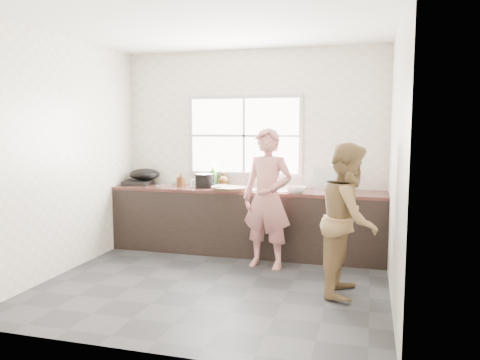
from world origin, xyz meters
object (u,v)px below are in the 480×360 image
(cutting_board, at_px, (230,188))
(wok, at_px, (145,174))
(dish_rack, at_px, (329,178))
(pot_lid_left, at_px, (163,184))
(bottle_brown_tall, at_px, (181,180))
(bowl_mince, at_px, (219,188))
(glass_jar, at_px, (192,183))
(bottle_brown_short, at_px, (224,179))
(person_side, at_px, (349,219))
(pot_lid_right, at_px, (167,184))
(bowl_crabs, at_px, (296,190))
(black_pot, at_px, (205,181))
(bowl_held, at_px, (298,190))
(woman, at_px, (267,203))
(bottle_green, at_px, (213,175))
(plate_food, at_px, (210,185))
(burner, at_px, (138,183))

(cutting_board, relative_size, wok, 1.00)
(dish_rack, relative_size, pot_lid_left, 1.38)
(bottle_brown_tall, bearing_deg, dish_rack, 6.50)
(bowl_mince, xyz_separation_m, glass_jar, (-0.45, 0.20, 0.02))
(bottle_brown_short, bearing_deg, person_side, -38.98)
(pot_lid_right, bearing_deg, bowl_crabs, -11.68)
(black_pot, bearing_deg, bowl_crabs, -8.66)
(bowl_mince, relative_size, dish_rack, 0.50)
(bowl_held, bearing_deg, woman, -131.78)
(black_pot, relative_size, bottle_green, 0.86)
(black_pot, xyz_separation_m, bottle_brown_short, (0.19, 0.25, -0.00))
(wok, bearing_deg, bowl_mince, -13.79)
(bowl_crabs, relative_size, plate_food, 0.97)
(bowl_held, xyz_separation_m, pot_lid_left, (-1.96, 0.32, -0.03))
(bowl_held, distance_m, pot_lid_right, 1.98)
(bowl_crabs, xyz_separation_m, pot_lid_left, (-1.93, 0.32, -0.03))
(woman, distance_m, bottle_green, 1.25)
(wok, xyz_separation_m, pot_lid_left, (0.28, -0.01, -0.13))
(woman, bearing_deg, glass_jar, 164.89)
(plate_food, distance_m, pot_lid_left, 0.67)
(bowl_crabs, relative_size, pot_lid_right, 0.82)
(person_side, height_order, bowl_mince, person_side)
(woman, relative_size, pot_lid_left, 5.51)
(bottle_brown_short, bearing_deg, pot_lid_left, -171.72)
(wok, xyz_separation_m, pot_lid_right, (0.30, 0.07, -0.13))
(bowl_crabs, relative_size, dish_rack, 0.53)
(person_side, height_order, bottle_brown_short, person_side)
(glass_jar, bearing_deg, plate_food, 50.61)
(burner, relative_size, dish_rack, 0.93)
(bottle_green, distance_m, bottle_brown_short, 0.16)
(bowl_held, xyz_separation_m, wok, (-2.24, 0.32, 0.11))
(person_side, relative_size, bottle_green, 5.14)
(black_pot, distance_m, bottle_brown_short, 0.31)
(woman, xyz_separation_m, bottle_green, (-0.95, 0.78, 0.23))
(wok, bearing_deg, burner, -132.54)
(bowl_crabs, distance_m, wok, 2.24)
(pot_lid_right, bearing_deg, cutting_board, -19.16)
(bowl_mince, distance_m, pot_lid_right, 0.99)
(bottle_green, relative_size, bottle_brown_short, 1.70)
(burner, relative_size, wok, 0.85)
(bowl_held, relative_size, plate_food, 0.95)
(person_side, relative_size, plate_food, 7.16)
(bowl_mince, relative_size, burner, 0.54)
(bottle_green, xyz_separation_m, bottle_brown_short, (0.15, 0.00, -0.06))
(person_side, distance_m, bowl_held, 1.20)
(bowl_crabs, bearing_deg, black_pot, 171.34)
(bottle_brown_short, bearing_deg, wok, -174.05)
(pot_lid_left, xyz_separation_m, pot_lid_right, (0.02, 0.08, -0.00))
(bottle_green, xyz_separation_m, wok, (-0.99, -0.12, -0.01))
(glass_jar, distance_m, wok, 0.78)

